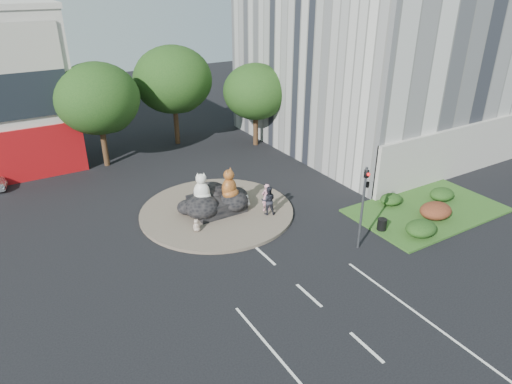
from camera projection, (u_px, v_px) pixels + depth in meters
ground at (309, 295)px, 22.26m from camera, size 120.00×120.00×0.00m
roundabout_island at (217, 211)px, 29.93m from camera, size 10.00×10.00×0.20m
rock_plinth at (217, 204)px, 29.70m from camera, size 3.20×2.60×0.90m
grass_verge at (427, 210)px, 30.14m from camera, size 10.00×6.00×0.12m
tree_left at (99, 102)px, 35.18m from camera, size 6.46×6.46×8.27m
tree_mid at (174, 83)px, 39.84m from camera, size 6.84×6.84×8.76m
tree_right at (256, 94)px, 39.95m from camera, size 5.70×5.70×7.30m
hedge_near_green at (421, 228)px, 26.98m from camera, size 2.00×1.60×0.90m
hedge_red at (436, 211)px, 28.89m from camera, size 2.20×1.76×0.99m
hedge_mid_green at (442, 194)px, 31.25m from camera, size 1.80×1.44×0.81m
hedge_back_green at (391, 199)px, 30.65m from camera, size 1.60×1.28×0.72m
traffic_light at (366, 190)px, 24.61m from camera, size 0.44×1.24×5.00m
street_lamp at (388, 123)px, 32.43m from camera, size 2.34×0.22×8.06m
cat_white at (201, 187)px, 28.63m from camera, size 1.51×1.43×1.96m
cat_tabby at (229, 183)px, 29.07m from camera, size 1.59×1.53×2.04m
kitten_calico at (196, 225)px, 27.31m from camera, size 0.62×0.60×0.80m
kitten_white at (246, 200)px, 30.27m from camera, size 0.56×0.51×0.81m
pedestrian_pink at (266, 197)px, 29.45m from camera, size 0.71×0.49×1.87m
pedestrian_dark at (268, 201)px, 28.98m from camera, size 1.16×1.07×1.91m
litter_bin at (382, 224)px, 27.60m from camera, size 0.70×0.70×0.72m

